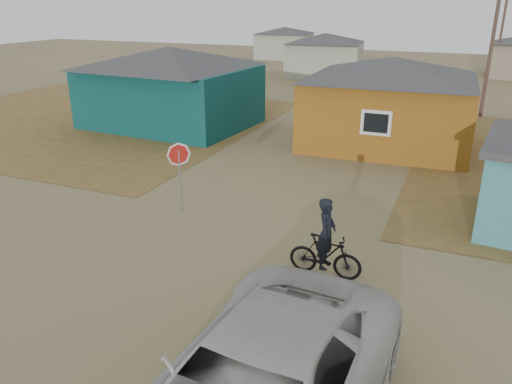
% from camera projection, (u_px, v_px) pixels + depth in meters
% --- Properties ---
extents(ground, '(120.00, 120.00, 0.00)m').
position_uv_depth(ground, '(177.00, 282.00, 11.67)').
color(ground, olive).
extents(grass_nw, '(20.00, 18.00, 0.00)m').
position_uv_depth(grass_nw, '(83.00, 118.00, 27.93)').
color(grass_nw, brown).
rests_on(grass_nw, ground).
extents(house_teal, '(8.93, 7.08, 4.00)m').
position_uv_depth(house_teal, '(170.00, 86.00, 25.63)').
color(house_teal, '#0A3839').
rests_on(house_teal, ground).
extents(house_yellow, '(7.72, 6.76, 3.90)m').
position_uv_depth(house_yellow, '(389.00, 101.00, 22.08)').
color(house_yellow, '#8F5616').
rests_on(house_yellow, ground).
extents(house_pale_west, '(7.04, 6.15, 3.60)m').
position_uv_depth(house_pale_west, '(325.00, 54.00, 42.41)').
color(house_pale_west, '#9DA48D').
rests_on(house_pale_west, ground).
extents(house_pale_north, '(6.28, 5.81, 3.40)m').
position_uv_depth(house_pale_north, '(284.00, 42.00, 55.67)').
color(house_pale_north, '#9DA48D').
rests_on(house_pale_north, ground).
extents(utility_pole_near, '(1.40, 0.20, 8.00)m').
position_uv_depth(utility_pole_near, '(492.00, 40.00, 26.73)').
color(utility_pole_near, '#4F392F').
rests_on(utility_pole_near, ground).
extents(utility_pole_far, '(1.40, 0.20, 8.00)m').
position_uv_depth(utility_pole_far, '(502.00, 27.00, 40.12)').
color(utility_pole_far, '#4F392F').
rests_on(utility_pole_far, ground).
extents(stop_sign, '(0.69, 0.31, 2.22)m').
position_uv_depth(stop_sign, '(179.00, 161.00, 14.97)').
color(stop_sign, gray).
rests_on(stop_sign, ground).
extents(cyclist, '(1.76, 0.63, 1.98)m').
position_uv_depth(cyclist, '(326.00, 248.00, 11.68)').
color(cyclist, black).
rests_on(cyclist, ground).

